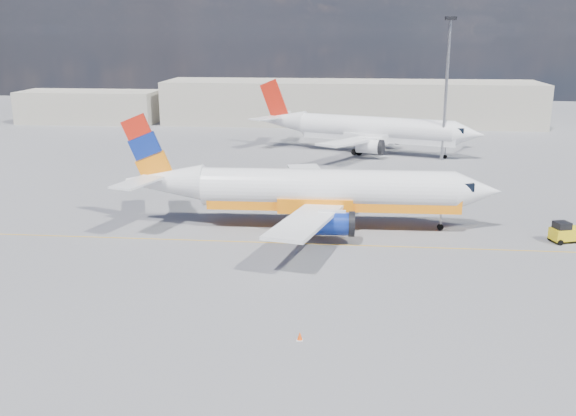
# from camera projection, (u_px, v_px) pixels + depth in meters

# --- Properties ---
(ground) EXTENTS (240.00, 240.00, 0.00)m
(ground) POSITION_uv_depth(u_px,v_px,m) (281.00, 255.00, 51.00)
(ground) COLOR slate
(ground) RESTS_ON ground
(taxi_line) EXTENTS (70.00, 0.15, 0.01)m
(taxi_line) POSITION_uv_depth(u_px,v_px,m) (285.00, 243.00, 53.87)
(taxi_line) COLOR gold
(taxi_line) RESTS_ON ground
(terminal_main) EXTENTS (70.00, 14.00, 8.00)m
(terminal_main) POSITION_uv_depth(u_px,v_px,m) (350.00, 103.00, 121.35)
(terminal_main) COLOR beige
(terminal_main) RESTS_ON ground
(terminal_annex) EXTENTS (26.00, 10.00, 6.00)m
(terminal_annex) POSITION_uv_depth(u_px,v_px,m) (90.00, 107.00, 123.46)
(terminal_annex) COLOR beige
(terminal_annex) RESTS_ON ground
(main_jet) EXTENTS (33.91, 26.83, 10.28)m
(main_jet) POSITION_uv_depth(u_px,v_px,m) (315.00, 191.00, 57.26)
(main_jet) COLOR white
(main_jet) RESTS_ON ground
(second_jet) EXTENTS (33.53, 25.48, 10.17)m
(second_jet) POSITION_uv_depth(u_px,v_px,m) (369.00, 130.00, 92.50)
(second_jet) COLOR white
(second_jet) RESTS_ON ground
(gse_tug) EXTENTS (2.83, 2.25, 1.80)m
(gse_tug) POSITION_uv_depth(u_px,v_px,m) (565.00, 232.00, 53.91)
(gse_tug) COLOR black
(gse_tug) RESTS_ON ground
(traffic_cone) EXTENTS (0.37, 0.37, 0.52)m
(traffic_cone) POSITION_uv_depth(u_px,v_px,m) (300.00, 336.00, 36.98)
(traffic_cone) COLOR white
(traffic_cone) RESTS_ON ground
(floodlight_mast) EXTENTS (1.38, 1.38, 18.96)m
(floodlight_mast) POSITION_uv_depth(u_px,v_px,m) (447.00, 76.00, 85.06)
(floodlight_mast) COLOR gray
(floodlight_mast) RESTS_ON ground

